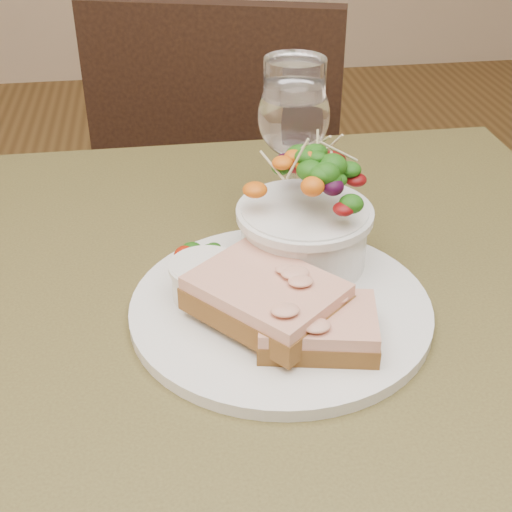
{
  "coord_description": "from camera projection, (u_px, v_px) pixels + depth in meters",
  "views": [
    {
      "loc": [
        -0.08,
        -0.53,
        1.15
      ],
      "look_at": [
        -0.0,
        0.0,
        0.81
      ],
      "focal_mm": 50.0,
      "sensor_mm": 36.0,
      "label": 1
    }
  ],
  "objects": [
    {
      "name": "dinner_plate",
      "position": [
        280.0,
        308.0,
        0.66
      ],
      "size": [
        0.28,
        0.28,
        0.01
      ],
      "primitive_type": "cylinder",
      "color": "white",
      "rests_on": "cafe_table"
    },
    {
      "name": "sandwich_back",
      "position": [
        266.0,
        297.0,
        0.63
      ],
      "size": [
        0.15,
        0.16,
        0.03
      ],
      "rotation": [
        0.0,
        0.0,
        -0.85
      ],
      "color": "#523316",
      "rests_on": "dinner_plate"
    },
    {
      "name": "chair_far",
      "position": [
        234.0,
        272.0,
        1.55
      ],
      "size": [
        0.52,
        0.52,
        0.9
      ],
      "rotation": [
        0.0,
        0.0,
        2.85
      ],
      "color": "black",
      "rests_on": "ground"
    },
    {
      "name": "ramekin",
      "position": [
        206.0,
        279.0,
        0.66
      ],
      "size": [
        0.06,
        0.06,
        0.04
      ],
      "color": "silver",
      "rests_on": "dinner_plate"
    },
    {
      "name": "cafe_table",
      "position": [
        258.0,
        390.0,
        0.73
      ],
      "size": [
        0.8,
        0.8,
        0.75
      ],
      "color": "#41381B",
      "rests_on": "ground"
    },
    {
      "name": "salad_bowl",
      "position": [
        305.0,
        210.0,
        0.69
      ],
      "size": [
        0.12,
        0.12,
        0.13
      ],
      "color": "white",
      "rests_on": "dinner_plate"
    },
    {
      "name": "garnish",
      "position": [
        194.0,
        255.0,
        0.72
      ],
      "size": [
        0.05,
        0.04,
        0.02
      ],
      "color": "#0B3409",
      "rests_on": "dinner_plate"
    },
    {
      "name": "wine_glass",
      "position": [
        294.0,
        121.0,
        0.75
      ],
      "size": [
        0.08,
        0.08,
        0.18
      ],
      "color": "white",
      "rests_on": "cafe_table"
    },
    {
      "name": "sandwich_front",
      "position": [
        318.0,
        326.0,
        0.61
      ],
      "size": [
        0.11,
        0.09,
        0.03
      ],
      "rotation": [
        0.0,
        0.0,
        -0.2
      ],
      "color": "#523316",
      "rests_on": "dinner_plate"
    }
  ]
}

